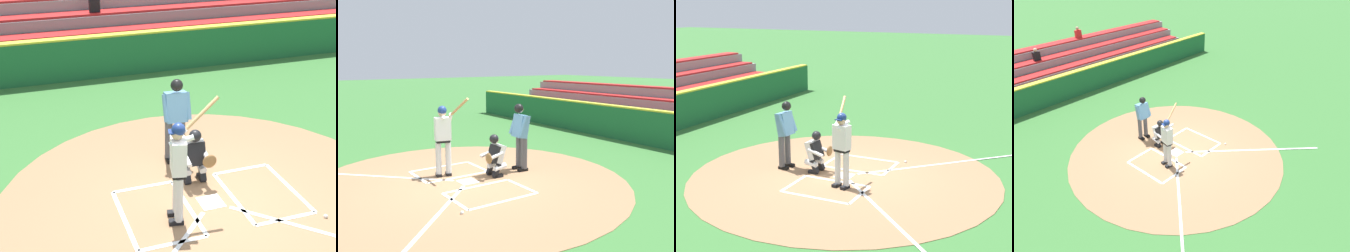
{
  "view_description": "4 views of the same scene",
  "coord_description": "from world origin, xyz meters",
  "views": [
    {
      "loc": [
        3.19,
        6.94,
        5.19
      ],
      "look_at": [
        0.54,
        -0.89,
        1.26
      ],
      "focal_mm": 52.47,
      "sensor_mm": 36.0,
      "label": 1
    },
    {
      "loc": [
        -8.01,
        4.37,
        2.96
      ],
      "look_at": [
        0.33,
        -1.4,
        1.25
      ],
      "focal_mm": 40.21,
      "sensor_mm": 36.0,
      "label": 2
    },
    {
      "loc": [
        10.99,
        5.22,
        4.4
      ],
      "look_at": [
        -0.53,
        -0.26,
        1.2
      ],
      "focal_mm": 52.85,
      "sensor_mm": 36.0,
      "label": 3
    },
    {
      "loc": [
        7.35,
        6.89,
        7.06
      ],
      "look_at": [
        -0.5,
        -0.14,
        0.91
      ],
      "focal_mm": 34.08,
      "sensor_mm": 36.0,
      "label": 4
    }
  ],
  "objects": [
    {
      "name": "plate_umpire",
      "position": [
        0.09,
        -1.71,
        1.08
      ],
      "size": [
        0.6,
        0.43,
        1.86
      ],
      "color": "#4C4C51",
      "rests_on": "ground"
    },
    {
      "name": "bleacher_stand",
      "position": [
        0.01,
        -10.2,
        0.7
      ],
      "size": [
        20.0,
        3.4,
        2.55
      ],
      "color": "gray",
      "rests_on": "ground"
    },
    {
      "name": "ground_plane",
      "position": [
        0.0,
        0.0,
        0.0
      ],
      "size": [
        120.0,
        120.0,
        0.0
      ],
      "primitive_type": "plane",
      "color": "#387033"
    },
    {
      "name": "backstop_wall",
      "position": [
        0.0,
        -7.5,
        0.65
      ],
      "size": [
        22.0,
        0.36,
        1.31
      ],
      "color": "#1E6033",
      "rests_on": "ground"
    },
    {
      "name": "catcher",
      "position": [
        0.01,
        -0.82,
        0.59
      ],
      "size": [
        0.59,
        0.61,
        1.13
      ],
      "color": "black",
      "rests_on": "ground"
    },
    {
      "name": "home_plate_and_chalk",
      "position": [
        0.0,
        0.88,
        0.01
      ],
      "size": [
        7.93,
        4.91,
        0.01
      ],
      "color": "white",
      "rests_on": "dirt_circle"
    },
    {
      "name": "dirt_circle",
      "position": [
        0.0,
        0.0,
        0.01
      ],
      "size": [
        8.0,
        8.0,
        0.01
      ],
      "primitive_type": "cylinder",
      "color": "#99704C",
      "rests_on": "ground"
    },
    {
      "name": "baseball",
      "position": [
        -1.73,
        1.08,
        0.04
      ],
      "size": [
        0.07,
        0.07,
        0.07
      ],
      "primitive_type": "sphere",
      "color": "white",
      "rests_on": "ground"
    },
    {
      "name": "batter",
      "position": [
        0.75,
        0.28,
        1.1
      ],
      "size": [
        1.04,
        0.56,
        2.13
      ],
      "color": "silver",
      "rests_on": "ground"
    }
  ]
}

